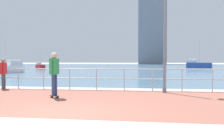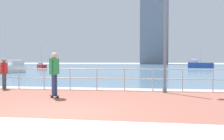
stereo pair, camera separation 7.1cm
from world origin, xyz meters
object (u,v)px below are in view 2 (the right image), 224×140
Objects in this scene: lamppost at (169,25)px; skateboarder at (54,70)px; bystander at (4,71)px; sailboat_teal at (42,66)px; sailboat_ivory at (7,68)px; sailboat_navy at (200,65)px.

lamppost is 3.10× the size of skateboarder.
lamppost is 8.58m from bystander.
skateboarder is at bearing -65.17° from sailboat_teal.
sailboat_ivory is at bearing -78.56° from sailboat_teal.
sailboat_navy is at bearing 71.29° from skateboarder.
sailboat_navy is (18.08, 40.03, -0.29)m from bystander.
lamppost is 38.94m from sailboat_teal.
sailboat_navy reaches higher than sailboat_teal.
sailboat_ivory is 17.75m from sailboat_teal.
sailboat_ivory reaches higher than skateboarder.
lamppost reaches higher than bystander.
sailboat_ivory reaches higher than lamppost.
sailboat_teal reaches higher than skateboarder.
bystander is at bearing -59.29° from sailboat_ivory.
lamppost is at bearing -1.91° from bystander.
bystander is 17.61m from sailboat_ivory.
sailboat_teal is (-30.59, -7.50, -0.23)m from sailboat_navy.
sailboat_navy is at bearing 13.77° from sailboat_teal.
skateboarder is 0.27× the size of sailboat_navy.
sailboat_navy is (9.79, 40.31, -2.45)m from lamppost.
skateboarder is 38.58m from sailboat_teal.
sailboat_teal is at bearing -166.23° from sailboat_navy.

